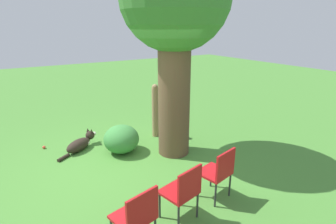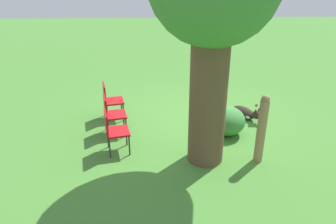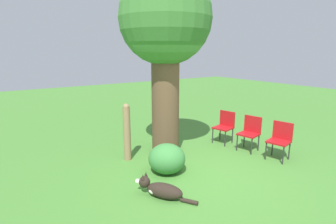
% 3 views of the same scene
% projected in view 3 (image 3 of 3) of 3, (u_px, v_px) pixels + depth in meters
% --- Properties ---
extents(ground_plane, '(30.00, 30.00, 0.00)m').
position_uv_depth(ground_plane, '(202.00, 170.00, 5.35)').
color(ground_plane, '#478433').
extents(oak_tree, '(2.03, 2.03, 4.09)m').
position_uv_depth(oak_tree, '(165.00, 28.00, 5.70)').
color(oak_tree, brown).
rests_on(oak_tree, ground_plane).
extents(dog, '(0.68, 0.97, 0.37)m').
position_uv_depth(dog, '(161.00, 189.00, 4.35)').
color(dog, '#2D231C').
rests_on(dog, ground_plane).
extents(fence_post, '(0.16, 0.16, 1.28)m').
position_uv_depth(fence_post, '(127.00, 132.00, 5.76)').
color(fence_post, '#937551').
rests_on(fence_post, ground_plane).
extents(red_chair_0, '(0.51, 0.52, 0.84)m').
position_uv_depth(red_chair_0, '(280.00, 138.00, 5.85)').
color(red_chair_0, '#B21419').
rests_on(red_chair_0, ground_plane).
extents(red_chair_1, '(0.51, 0.52, 0.84)m').
position_uv_depth(red_chair_1, '(250.00, 131.00, 6.38)').
color(red_chair_1, '#B21419').
rests_on(red_chair_1, ground_plane).
extents(red_chair_2, '(0.51, 0.52, 0.84)m').
position_uv_depth(red_chair_2, '(225.00, 125.00, 6.91)').
color(red_chair_2, '#B21419').
rests_on(red_chair_2, ground_plane).
extents(low_shrub, '(0.74, 0.74, 0.59)m').
position_uv_depth(low_shrub, '(167.00, 159.00, 5.21)').
color(low_shrub, '#3D843D').
rests_on(low_shrub, ground_plane).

